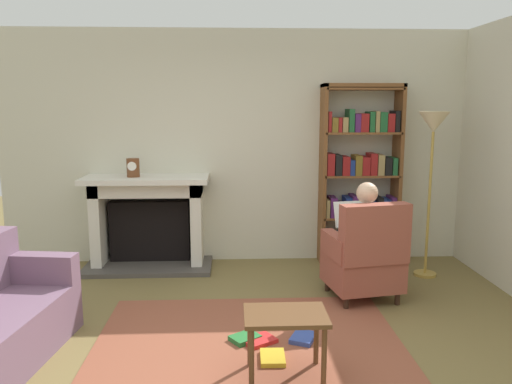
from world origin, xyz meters
TOP-DOWN VIEW (x-y plane):
  - ground at (0.00, 0.00)m, footprint 14.00×14.00m
  - back_wall at (0.00, 2.55)m, footprint 5.60×0.10m
  - area_rug at (0.00, 0.30)m, footprint 2.40×1.80m
  - fireplace at (-1.08, 2.30)m, footprint 1.43×0.64m
  - mantel_clock at (-1.22, 2.20)m, footprint 0.14×0.14m
  - bookshelf at (1.36, 2.33)m, footprint 0.91×0.32m
  - armchair_reading at (1.13, 1.14)m, footprint 0.75×0.72m
  - seated_reader at (1.11, 1.26)m, footprint 0.42×0.57m
  - side_table at (0.24, -0.21)m, footprint 0.56×0.39m
  - scattered_books at (0.16, 0.24)m, footprint 0.72×0.57m
  - floor_lamp at (1.99, 1.82)m, footprint 0.32×0.32m

SIDE VIEW (x-z plane):
  - ground at x=0.00m, z-range 0.00..0.00m
  - area_rug at x=0.00m, z-range 0.00..0.01m
  - scattered_books at x=0.16m, z-range 0.01..0.05m
  - side_table at x=0.24m, z-range 0.16..0.62m
  - armchair_reading at x=1.13m, z-range -0.06..0.91m
  - fireplace at x=-1.08m, z-range 0.03..1.09m
  - seated_reader at x=1.11m, z-range 0.05..1.19m
  - bookshelf at x=1.36m, z-range -0.03..2.05m
  - mantel_clock at x=-1.22m, z-range 1.06..1.26m
  - back_wall at x=0.00m, z-range 0.00..2.70m
  - floor_lamp at x=1.99m, z-range 0.62..2.40m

